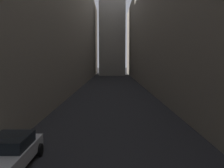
{
  "coord_description": "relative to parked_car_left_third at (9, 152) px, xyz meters",
  "views": [
    {
      "loc": [
        -0.04,
        9.37,
        4.62
      ],
      "look_at": [
        0.0,
        23.23,
        3.34
      ],
      "focal_mm": 40.41,
      "sensor_mm": 36.0,
      "label": 1
    }
  ],
  "objects": [
    {
      "name": "building_block_left",
      "position": [
        -6.27,
        30.19,
        10.73
      ],
      "size": [
        10.34,
        108.0,
        22.93
      ],
      "primitive_type": "cube",
      "color": "gray",
      "rests_on": "ground"
    },
    {
      "name": "parked_car_left_third",
      "position": [
        0.0,
        0.0,
        0.0
      ],
      "size": [
        1.89,
        4.31,
        1.41
      ],
      "rotation": [
        0.0,
        0.0,
        1.57
      ],
      "color": "silver",
      "rests_on": "ground"
    },
    {
      "name": "building_block_right",
      "position": [
        17.45,
        30.19,
        10.08
      ],
      "size": [
        15.09,
        108.0,
        21.62
      ],
      "primitive_type": "cube",
      "color": "gray",
      "rests_on": "ground"
    },
    {
      "name": "ground_plane",
      "position": [
        4.4,
        28.19,
        -0.73
      ],
      "size": [
        264.0,
        264.0,
        0.0
      ],
      "primitive_type": "plane",
      "color": "#232326"
    }
  ]
}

